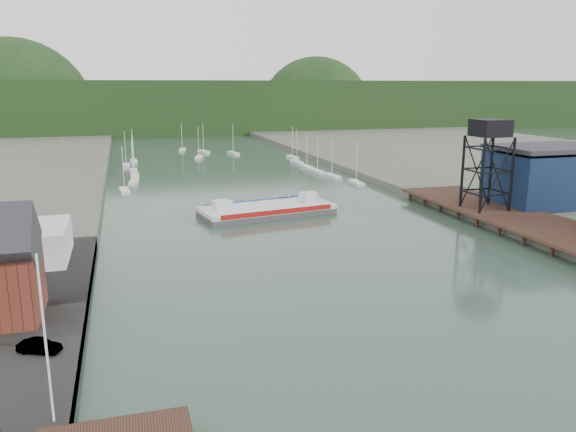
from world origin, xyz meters
TOP-DOWN VIEW (x-y plane):
  - east_pier at (37.00, 45.00)m, footprint 14.00×70.00m
  - flagpole at (-33.00, 10.00)m, footprint 0.16×0.16m
  - lift_tower at (35.00, 58.00)m, footprint 6.50×6.50m
  - blue_shed at (50.00, 60.00)m, footprint 20.50×14.50m
  - marina_sailboats at (0.08, 138.46)m, footprint 57.71×92.65m
  - distant_hills at (-3.98, 301.35)m, footprint 500.00×120.00m
  - chain_ferry at (-1.85, 73.05)m, footprint 26.17×13.97m
  - car_west_b at (-35.25, 21.14)m, footprint 3.88×2.72m

SIDE VIEW (x-z plane):
  - marina_sailboats at x=0.08m, z-range -0.10..0.80m
  - chain_ferry at x=-1.85m, z-range -0.76..2.82m
  - east_pier at x=37.00m, z-range 0.67..3.12m
  - car_west_b at x=-35.25m, z-range 1.60..2.81m
  - blue_shed at x=50.00m, z-range 1.41..12.71m
  - flagpole at x=-33.00m, z-range 1.60..13.60m
  - distant_hills at x=-3.98m, z-range -29.62..50.38m
  - lift_tower at x=35.00m, z-range 7.65..23.65m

